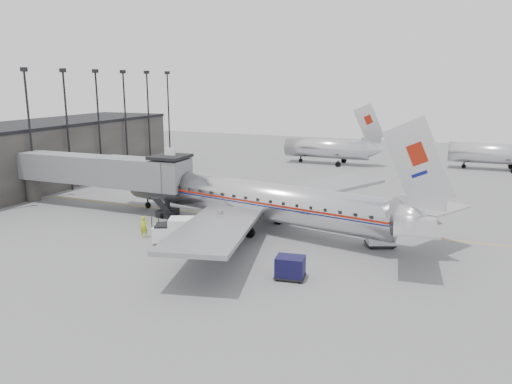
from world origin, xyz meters
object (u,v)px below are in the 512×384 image
(baggage_cart_white, at_px, (380,235))
(ramp_worker, at_px, (144,227))
(airliner, at_px, (254,199))
(baggage_cart_navy, at_px, (290,267))
(service_van, at_px, (182,230))

(baggage_cart_white, relative_size, ramp_worker, 1.46)
(airliner, height_order, baggage_cart_white, airliner)
(baggage_cart_navy, distance_m, ramp_worker, 15.72)
(airliner, height_order, baggage_cart_navy, airliner)
(baggage_cart_navy, height_order, ramp_worker, ramp_worker)
(ramp_worker, bearing_deg, baggage_cart_navy, -52.44)
(baggage_cart_white, bearing_deg, service_van, 176.72)
(airliner, relative_size, baggage_cart_white, 12.50)
(airliner, bearing_deg, baggage_cart_white, 7.41)
(service_van, height_order, baggage_cart_navy, service_van)
(airliner, xyz_separation_m, service_van, (-4.18, -6.36, -1.69))
(airliner, relative_size, baggage_cart_navy, 15.57)
(baggage_cart_white, height_order, ramp_worker, ramp_worker)
(service_van, bearing_deg, baggage_cart_navy, -42.45)
(baggage_cart_white, bearing_deg, baggage_cart_navy, -139.12)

